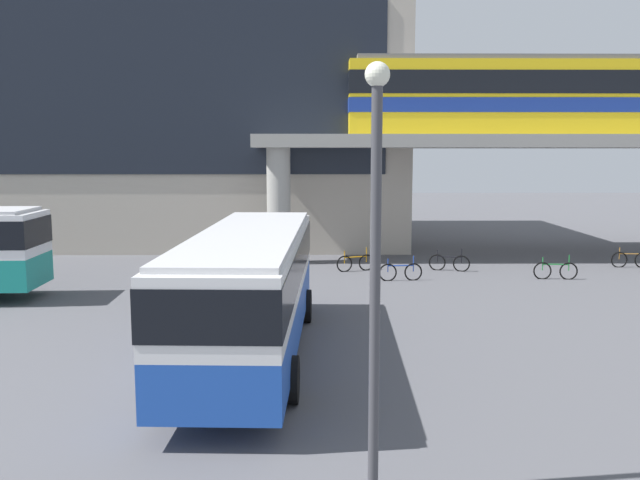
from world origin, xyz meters
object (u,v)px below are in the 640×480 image
(bicycle_black, at_px, (449,263))
(bicycle_orange, at_px, (356,263))
(train, at_px, (543,96))
(bus_main, at_px, (250,280))
(bicycle_blue, at_px, (401,272))
(station_building, at_px, (170,112))
(bicycle_green, at_px, (556,271))
(bicycle_brown, at_px, (631,260))

(bicycle_black, distance_m, bicycle_orange, 4.12)
(train, height_order, bus_main, train)
(bicycle_black, xyz_separation_m, bicycle_blue, (-2.43, -2.21, 0.00))
(station_building, relative_size, train, 1.40)
(bicycle_green, relative_size, bicycle_orange, 1.05)
(bicycle_green, distance_m, bicycle_black, 4.43)
(bicycle_black, distance_m, bicycle_blue, 3.28)
(station_building, relative_size, bus_main, 2.46)
(bicycle_blue, height_order, bicycle_orange, same)
(train, xyz_separation_m, bicycle_brown, (2.90, -4.15, -7.60))
(bicycle_green, bearing_deg, train, 77.39)
(station_building, distance_m, bicycle_black, 20.44)
(train, height_order, bicycle_brown, train)
(bus_main, distance_m, bicycle_brown, 20.63)
(bicycle_blue, bearing_deg, bicycle_black, 42.27)
(bus_main, bearing_deg, bicycle_brown, 39.13)
(bicycle_brown, xyz_separation_m, bicycle_orange, (-12.52, -0.76, 0.00))
(station_building, xyz_separation_m, bicycle_blue, (12.27, -14.44, -7.21))
(train, relative_size, bus_main, 1.76)
(station_building, bearing_deg, bicycle_brown, -26.35)
(bicycle_green, bearing_deg, bicycle_black, 153.40)
(bus_main, distance_m, bicycle_green, 15.47)
(bicycle_blue, distance_m, bicycle_brown, 11.24)
(bus_main, bearing_deg, station_building, 106.33)
(train, bearing_deg, bicycle_orange, -153.00)
(bicycle_orange, bearing_deg, bicycle_black, -0.36)
(bicycle_orange, bearing_deg, bicycle_brown, 3.47)
(bus_main, xyz_separation_m, bicycle_black, (7.55, 12.19, -1.63))
(bicycle_brown, bearing_deg, station_building, 153.65)
(station_building, bearing_deg, bus_main, -73.67)
(bicycle_black, bearing_deg, bicycle_green, -26.60)
(station_building, relative_size, bicycle_black, 15.89)
(bicycle_orange, bearing_deg, bicycle_green, -13.96)
(bicycle_green, height_order, bicycle_orange, same)
(bicycle_green, bearing_deg, station_building, 142.71)
(station_building, distance_m, bicycle_green, 24.54)
(bicycle_brown, bearing_deg, bicycle_black, -174.66)
(bicycle_black, height_order, bicycle_orange, same)
(bicycle_blue, bearing_deg, train, 41.98)
(bus_main, relative_size, bicycle_brown, 6.21)
(bicycle_black, relative_size, bicycle_blue, 0.97)
(bicycle_blue, relative_size, bicycle_brown, 1.00)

